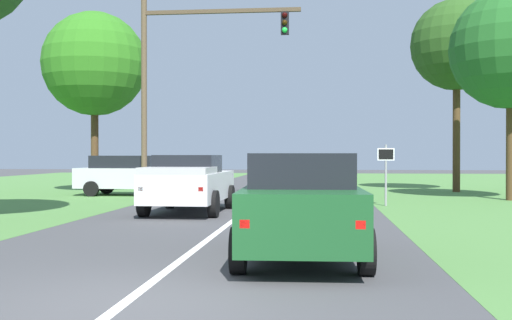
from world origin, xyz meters
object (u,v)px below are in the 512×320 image
object	(u,v)px
traffic_light	(181,69)
extra_tree_2	(457,45)
pickup_truck_lead	(189,183)
keep_moving_sign	(386,167)
oak_tree_right	(511,49)
extra_tree_1	(95,64)
red_suv_near	(301,202)
crossing_suv_far	(129,174)

from	to	relation	value
traffic_light	extra_tree_2	world-z (taller)	extra_tree_2
pickup_truck_lead	traffic_light	bearing A→B (deg)	105.01
keep_moving_sign	oak_tree_right	world-z (taller)	oak_tree_right
pickup_truck_lead	extra_tree_1	distance (m)	12.91
keep_moving_sign	extra_tree_1	bearing A→B (deg)	154.00
keep_moving_sign	red_suv_near	bearing A→B (deg)	-103.22
oak_tree_right	crossing_suv_far	distance (m)	17.13
traffic_light	red_suv_near	bearing A→B (deg)	-69.11
oak_tree_right	extra_tree_1	bearing A→B (deg)	170.38
crossing_suv_far	extra_tree_1	world-z (taller)	extra_tree_1
oak_tree_right	extra_tree_2	distance (m)	5.77
red_suv_near	extra_tree_2	world-z (taller)	extra_tree_2
traffic_light	oak_tree_right	bearing A→B (deg)	3.08
red_suv_near	crossing_suv_far	size ratio (longest dim) A/B	1.03
keep_moving_sign	crossing_suv_far	size ratio (longest dim) A/B	0.47
keep_moving_sign	crossing_suv_far	bearing A→B (deg)	156.48
keep_moving_sign	traffic_light	bearing A→B (deg)	162.18
red_suv_near	extra_tree_1	size ratio (longest dim) A/B	0.55
red_suv_near	oak_tree_right	distance (m)	17.53
extra_tree_1	extra_tree_2	size ratio (longest dim) A/B	0.92
pickup_truck_lead	keep_moving_sign	distance (m)	7.26
pickup_truck_lead	extra_tree_2	distance (m)	17.44
extra_tree_2	oak_tree_right	bearing A→B (deg)	-80.58
red_suv_near	oak_tree_right	xyz separation A→B (m)	(7.99, 14.75, 5.11)
crossing_suv_far	extra_tree_2	xyz separation A→B (m)	(15.34, 4.11, 6.30)
red_suv_near	oak_tree_right	size ratio (longest dim) A/B	0.57
oak_tree_right	extra_tree_2	world-z (taller)	extra_tree_2
oak_tree_right	extra_tree_2	bearing A→B (deg)	99.42
traffic_light	keep_moving_sign	distance (m)	9.34
pickup_truck_lead	extra_tree_1	bearing A→B (deg)	124.75
traffic_light	oak_tree_right	distance (m)	13.38
pickup_truck_lead	traffic_light	distance (m)	7.49
red_suv_near	extra_tree_2	bearing A→B (deg)	70.84
oak_tree_right	crossing_suv_far	xyz separation A→B (m)	(-16.27, 1.47, -5.15)
red_suv_near	crossing_suv_far	xyz separation A→B (m)	(-8.28, 16.22, -0.04)
pickup_truck_lead	keep_moving_sign	world-z (taller)	keep_moving_sign
extra_tree_1	red_suv_near	bearing A→B (deg)	-59.56
oak_tree_right	extra_tree_1	distance (m)	18.76
crossing_suv_far	extra_tree_2	distance (m)	17.09
pickup_truck_lead	oak_tree_right	distance (m)	14.42
red_suv_near	crossing_suv_far	world-z (taller)	red_suv_near
keep_moving_sign	crossing_suv_far	xyz separation A→B (m)	(-10.97, 4.77, -0.47)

